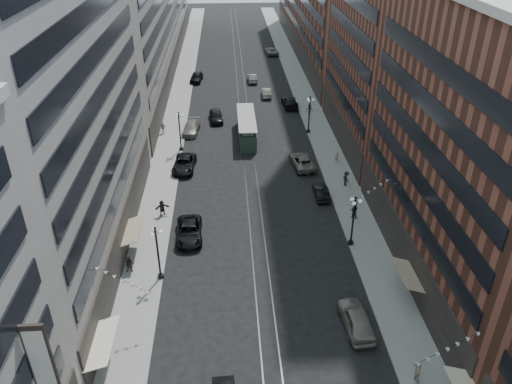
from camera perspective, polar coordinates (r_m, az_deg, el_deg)
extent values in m
plane|color=black|center=(74.05, -1.11, 6.60)|extent=(220.00, 220.00, 0.00)
cube|color=gray|center=(83.64, -9.06, 9.14)|extent=(4.00, 180.00, 0.15)
cube|color=gray|center=(84.34, 6.18, 9.52)|extent=(4.00, 180.00, 0.15)
cube|color=#2D2D33|center=(83.27, -1.90, 9.36)|extent=(0.12, 180.00, 0.02)
cube|color=#2D2D33|center=(83.32, -0.92, 9.38)|extent=(0.12, 180.00, 0.02)
cube|color=#9D968B|center=(45.98, -21.60, 8.09)|extent=(8.00, 36.00, 28.00)
cube|color=#9D968B|center=(106.06, -11.95, 20.62)|extent=(8.00, 90.00, 26.00)
cube|color=brown|center=(44.51, 23.19, 4.20)|extent=(8.00, 30.00, 24.00)
cylinder|color=black|center=(46.79, -10.83, -9.40)|extent=(0.56, 0.56, 0.30)
cylinder|color=black|center=(45.29, -11.13, -7.01)|extent=(0.18, 0.18, 5.20)
sphere|color=black|center=(43.68, -11.48, -4.08)|extent=(0.24, 0.24, 0.24)
sphere|color=white|center=(43.84, -10.85, -4.50)|extent=(0.36, 0.36, 0.36)
sphere|color=white|center=(44.25, -11.66, -4.23)|extent=(0.36, 0.36, 0.36)
sphere|color=white|center=(43.62, -11.78, -4.81)|extent=(0.36, 0.36, 0.36)
cylinder|color=black|center=(69.63, -8.54, 4.92)|extent=(0.56, 0.56, 0.30)
cylinder|color=black|center=(68.63, -8.69, 6.76)|extent=(0.18, 0.18, 5.20)
sphere|color=black|center=(67.58, -8.88, 8.94)|extent=(0.24, 0.24, 0.24)
sphere|color=white|center=(67.68, -8.47, 8.64)|extent=(0.36, 0.36, 0.36)
sphere|color=white|center=(68.11, -9.02, 8.74)|extent=(0.36, 0.36, 0.36)
sphere|color=white|center=(67.38, -9.07, 8.49)|extent=(0.36, 0.36, 0.36)
cylinder|color=black|center=(50.89, 10.76, -5.71)|extent=(0.56, 0.56, 0.30)
cylinder|color=black|center=(49.51, 11.02, -3.41)|extent=(0.18, 0.18, 5.20)
sphere|color=black|center=(48.04, 11.35, -0.63)|extent=(0.24, 0.24, 0.24)
sphere|color=white|center=(48.36, 11.82, -1.02)|extent=(0.36, 0.36, 0.36)
sphere|color=white|center=(48.51, 10.94, -0.81)|extent=(0.36, 0.36, 0.36)
sphere|color=white|center=(47.87, 11.15, -1.29)|extent=(0.36, 0.36, 0.36)
cylinder|color=black|center=(74.83, 6.00, 6.95)|extent=(0.56, 0.56, 0.30)
cylinder|color=black|center=(73.90, 6.10, 8.69)|extent=(0.18, 0.18, 5.20)
sphere|color=black|center=(72.92, 6.22, 10.73)|extent=(0.24, 0.24, 0.24)
sphere|color=white|center=(73.13, 6.56, 10.44)|extent=(0.36, 0.36, 0.36)
sphere|color=white|center=(73.38, 5.98, 10.54)|extent=(0.36, 0.36, 0.36)
sphere|color=white|center=(72.66, 6.07, 10.33)|extent=(0.36, 0.36, 0.36)
cube|color=#263B2E|center=(72.71, -1.08, 7.17)|extent=(2.31, 11.09, 2.40)
cube|color=gray|center=(72.14, -1.09, 8.25)|extent=(1.48, 10.17, 0.55)
cube|color=gray|center=(72.01, -1.10, 8.52)|extent=(2.50, 11.28, 0.14)
cylinder|color=black|center=(69.28, -0.92, 5.15)|extent=(2.13, 0.65, 0.65)
cylinder|color=black|center=(76.88, -1.21, 7.78)|extent=(2.13, 0.65, 0.65)
imported|color=black|center=(51.23, -7.64, -4.48)|extent=(2.81, 5.70, 1.56)
imported|color=gray|center=(41.88, 11.41, -14.07)|extent=(2.39, 5.35, 1.79)
imported|color=black|center=(47.60, -14.26, -8.04)|extent=(0.82, 0.47, 1.65)
imported|color=#BFB19E|center=(39.06, 17.98, -18.99)|extent=(0.63, 1.14, 1.85)
imported|color=black|center=(64.32, -8.20, 3.20)|extent=(3.07, 5.90, 1.59)
imported|color=slate|center=(74.92, -7.42, 7.28)|extent=(2.78, 5.59, 1.56)
imported|color=black|center=(97.78, -6.83, 12.90)|extent=(2.64, 5.23, 1.71)
imported|color=black|center=(58.16, 7.43, 0.02)|extent=(1.46, 4.17, 1.37)
imported|color=slate|center=(64.66, 5.35, 3.54)|extent=(3.24, 5.95, 1.58)
imported|color=black|center=(84.66, 3.87, 10.25)|extent=(2.58, 5.78, 1.65)
imported|color=black|center=(78.76, -4.60, 8.66)|extent=(2.40, 5.05, 1.67)
imported|color=slate|center=(96.99, -0.43, 12.89)|extent=(1.78, 4.54, 1.47)
imported|color=black|center=(55.02, -10.68, -1.78)|extent=(1.70, 1.01, 1.77)
imported|color=#A29D86|center=(75.02, -10.60, 7.26)|extent=(1.15, 0.85, 1.78)
imported|color=black|center=(54.63, 11.14, -2.07)|extent=(0.98, 0.74, 1.79)
imported|color=#B3A994|center=(66.08, 9.15, 4.05)|extent=(0.68, 0.55, 1.61)
imported|color=black|center=(81.31, 6.14, 9.39)|extent=(1.14, 0.72, 1.64)
imported|color=gray|center=(116.02, 1.77, 15.82)|extent=(3.06, 5.65, 1.50)
imported|color=gray|center=(89.16, 1.21, 11.30)|extent=(1.65, 4.45, 1.46)
imported|color=black|center=(60.61, 10.26, 1.52)|extent=(0.84, 1.29, 1.85)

